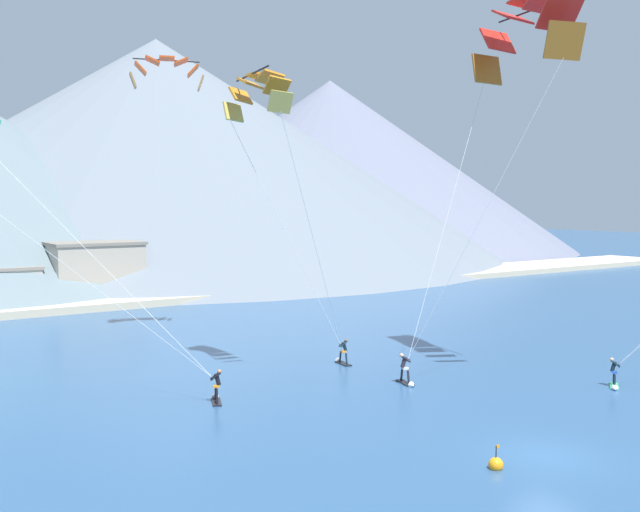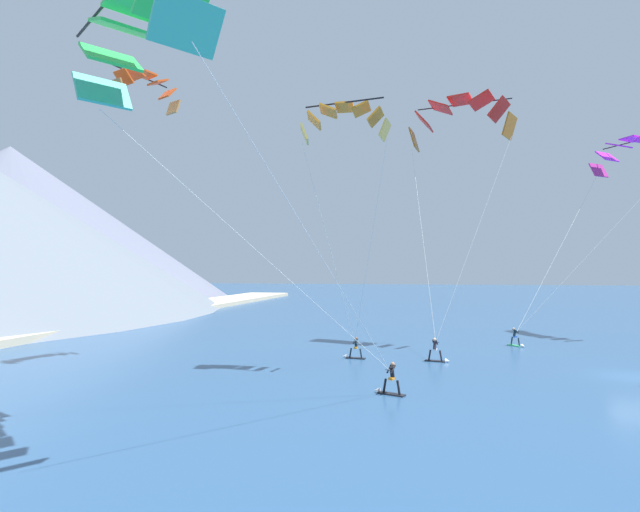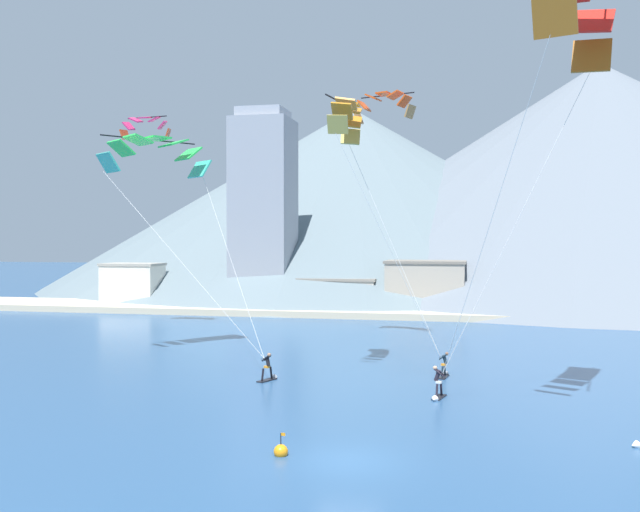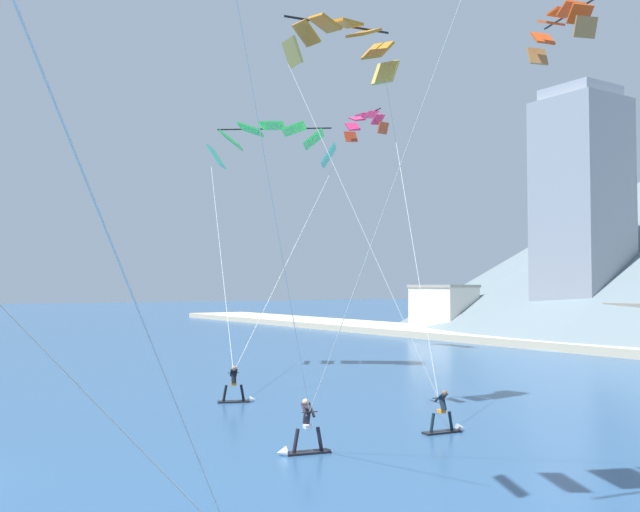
% 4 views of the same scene
% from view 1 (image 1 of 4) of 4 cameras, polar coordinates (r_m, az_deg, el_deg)
% --- Properties ---
extents(ground_plane, '(400.00, 400.00, 0.00)m').
position_cam_1_polar(ground_plane, '(30.26, 17.63, -14.99)').
color(ground_plane, navy).
extents(kitesurfer_near_lead, '(0.64, 1.78, 1.64)m').
position_cam_1_polar(kitesurfer_near_lead, '(44.34, 1.76, -8.02)').
color(kitesurfer_near_lead, black).
rests_on(kitesurfer_near_lead, ground).
extents(kitesurfer_near_trail, '(1.04, 1.76, 1.75)m').
position_cam_1_polar(kitesurfer_near_trail, '(36.44, -8.29, -10.66)').
color(kitesurfer_near_trail, black).
rests_on(kitesurfer_near_trail, ground).
extents(kitesurfer_mid_center, '(1.64, 1.35, 1.66)m').
position_cam_1_polar(kitesurfer_mid_center, '(41.74, 22.48, -9.11)').
color(kitesurfer_mid_center, '#33B266').
rests_on(kitesurfer_mid_center, ground).
extents(kitesurfer_far_left, '(0.80, 1.79, 1.78)m').
position_cam_1_polar(kitesurfer_far_left, '(39.58, 6.92, -9.41)').
color(kitesurfer_far_left, black).
rests_on(kitesurfer_far_left, ground).
extents(parafoil_kite_near_lead, '(6.64, 5.80, 15.73)m').
position_cam_1_polar(parafoil_kite_near_lead, '(40.23, -4.94, 12.92)').
color(parafoil_kite_near_lead, gold).
extents(parafoil_kite_far_left, '(8.62, 8.77, 19.81)m').
position_cam_1_polar(parafoil_kite_far_left, '(42.90, 16.19, 17.12)').
color(parafoil_kite_far_left, '#A85F1A').
extents(parafoil_kite_distant_low_drift, '(5.27, 2.91, 2.29)m').
position_cam_1_polar(parafoil_kite_distant_low_drift, '(53.52, -12.15, 14.43)').
color(parafoil_kite_distant_low_drift, '#9D6D3A').
extents(race_marker_buoy, '(0.56, 0.56, 1.02)m').
position_cam_1_polar(race_marker_buoy, '(28.37, 13.89, -15.90)').
color(race_marker_buoy, orange).
rests_on(race_marker_buoy, ground).
extents(shoreline_strip, '(180.00, 10.00, 0.70)m').
position_cam_1_polar(shoreline_strip, '(73.29, -16.11, -3.37)').
color(shoreline_strip, beige).
rests_on(shoreline_strip, ground).
extents(shore_building_quay_east, '(9.07, 6.12, 5.93)m').
position_cam_1_polar(shore_building_quay_east, '(76.20, -17.55, -1.12)').
color(shore_building_quay_east, '#A89E8E').
rests_on(shore_building_quay_east, ground).
extents(mountain_peak_west_ridge, '(122.31, 122.31, 38.57)m').
position_cam_1_polar(mountain_peak_west_ridge, '(130.80, -12.86, 8.29)').
color(mountain_peak_west_ridge, slate).
rests_on(mountain_peak_west_ridge, ground).
extents(mountain_peak_central_summit, '(102.00, 102.00, 35.85)m').
position_cam_1_polar(mountain_peak_central_summit, '(153.80, 0.79, 7.27)').
color(mountain_peak_central_summit, slate).
rests_on(mountain_peak_central_summit, ground).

